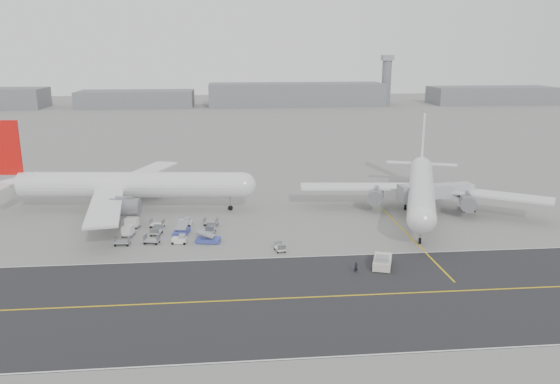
{
  "coord_description": "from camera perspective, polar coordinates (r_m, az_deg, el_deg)",
  "views": [
    {
      "loc": [
        -4.02,
        -89.13,
        34.39
      ],
      "look_at": [
        5.75,
        12.0,
        7.89
      ],
      "focal_mm": 35.0,
      "sensor_mm": 36.0,
      "label": 1
    }
  ],
  "objects": [
    {
      "name": "gse_cluster",
      "position": [
        107.3,
        -11.51,
        -4.38
      ],
      "size": [
        26.42,
        21.53,
        2.18
      ],
      "primitive_type": null,
      "rotation": [
        0.0,
        0.0,
        -0.16
      ],
      "color": "gray",
      "rests_on": "ground"
    },
    {
      "name": "horizon_buildings",
      "position": [
        352.47,
        0.05,
        9.02
      ],
      "size": [
        520.0,
        28.0,
        28.0
      ],
      "primitive_type": null,
      "color": "slate",
      "rests_on": "ground"
    },
    {
      "name": "stray_dolly",
      "position": [
        96.73,
        -0.02,
        -6.21
      ],
      "size": [
        1.99,
        2.7,
        1.5
      ],
      "primitive_type": null,
      "rotation": [
        0.0,
        0.0,
        0.22
      ],
      "color": "silver",
      "rests_on": "ground"
    },
    {
      "name": "ground_crew_a",
      "position": [
        88.26,
        7.96,
        -7.83
      ],
      "size": [
        0.69,
        0.49,
        1.79
      ],
      "primitive_type": "imported",
      "rotation": [
        0.0,
        0.0,
        0.1
      ],
      "color": "black",
      "rests_on": "ground"
    },
    {
      "name": "airliner_a",
      "position": [
        124.25,
        -15.86,
        0.72
      ],
      "size": [
        57.72,
        56.83,
        19.93
      ],
      "rotation": [
        0.0,
        0.0,
        1.47
      ],
      "color": "white",
      "rests_on": "ground"
    },
    {
      "name": "ground",
      "position": [
        95.62,
        -2.76,
        -6.48
      ],
      "size": [
        700.0,
        700.0,
        0.0
      ],
      "primitive_type": "plane",
      "color": "gray",
      "rests_on": "ground"
    },
    {
      "name": "control_tower",
      "position": [
        369.54,
        11.07,
        11.54
      ],
      "size": [
        7.0,
        7.0,
        31.25
      ],
      "color": "slate",
      "rests_on": "ground"
    },
    {
      "name": "pushback_tug",
      "position": [
        91.33,
        10.65,
        -7.16
      ],
      "size": [
        4.54,
        7.71,
        2.19
      ],
      "rotation": [
        0.0,
        0.0,
        -0.33
      ],
      "color": "beige",
      "rests_on": "ground"
    },
    {
      "name": "taxiway",
      "position": [
        79.54,
        1.58,
        -11.0
      ],
      "size": [
        220.0,
        59.0,
        0.03
      ],
      "color": "#262628",
      "rests_on": "ground"
    },
    {
      "name": "airliner_b",
      "position": [
        122.88,
        14.56,
        0.5
      ],
      "size": [
        51.2,
        52.14,
        18.75
      ],
      "rotation": [
        0.0,
        0.0,
        -0.34
      ],
      "color": "white",
      "rests_on": "ground"
    },
    {
      "name": "jet_bridge",
      "position": [
        122.14,
        16.08,
        -0.08
      ],
      "size": [
        17.71,
        5.38,
        6.61
      ],
      "rotation": [
        0.0,
        0.0,
        0.12
      ],
      "color": "gray",
      "rests_on": "ground"
    }
  ]
}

